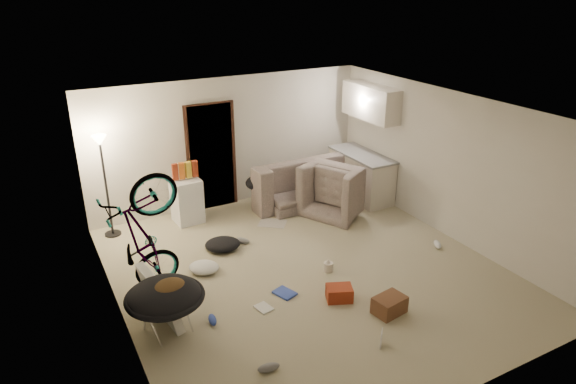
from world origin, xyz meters
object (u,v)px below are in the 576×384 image
kitchen_counter (361,176)px  tv_box (160,298)px  sofa (302,183)px  drink_case_b (339,293)px  floor_lamp (103,164)px  bicycle (146,264)px  mini_fridge (187,201)px  juicer (328,266)px  saucer_chair (166,303)px  armchair (340,192)px  drink_case_a (389,305)px

kitchen_counter → tv_box: bearing=-155.9°
sofa → drink_case_b: bearing=67.5°
kitchen_counter → sofa: 1.21m
floor_lamp → drink_case_b: bearing=-55.8°
bicycle → tv_box: 0.66m
mini_fridge → juicer: (1.34, -2.72, -0.33)m
saucer_chair → bicycle: bearing=90.0°
armchair → juicer: armchair is taller
armchair → drink_case_a: 3.35m
bicycle → saucer_chair: (-0.00, -0.94, -0.08)m
floor_lamp → tv_box: bearing=-87.9°
saucer_chair → drink_case_b: saucer_chair is taller
drink_case_b → juicer: same height
floor_lamp → bicycle: floor_lamp is taller
floor_lamp → mini_fridge: floor_lamp is taller
tv_box → drink_case_a: size_ratio=2.29×
mini_fridge → saucer_chair: bearing=-116.6°
mini_fridge → saucer_chair: 3.22m
kitchen_counter → mini_fridge: 3.53m
bicycle → juicer: (2.58, -0.68, -0.41)m
saucer_chair → drink_case_b: size_ratio=2.80×
armchair → juicer: size_ratio=5.41×
sofa → saucer_chair: bearing=37.4°
juicer → tv_box: bearing=178.9°
kitchen_counter → mini_fridge: bearing=171.0°
sofa → tv_box: size_ratio=2.39×
drink_case_a → juicer: bearing=87.5°
sofa → mini_fridge: size_ratio=2.81×
kitchen_counter → drink_case_a: size_ratio=3.56×
mini_fridge → tv_box: 2.95m
floor_lamp → sofa: bearing=-3.1°
saucer_chair → tv_box: saucer_chair is taller
sofa → armchair: armchair is taller
bicycle → mini_fridge: size_ratio=2.30×
tv_box → kitchen_counter: bearing=16.7°
kitchen_counter → drink_case_a: kitchen_counter is taller
tv_box → armchair: bearing=16.3°
mini_fridge → kitchen_counter: bearing=-12.9°
mini_fridge → saucer_chair: mini_fridge is taller
armchair → juicer: bearing=114.8°
bicycle → tv_box: bicycle is taller
drink_case_a → floor_lamp: bearing=115.5°
kitchen_counter → sofa: size_ratio=0.65×
drink_case_b → juicer: size_ratio=1.72×
armchair → tv_box: armchair is taller
tv_box → juicer: tv_box is taller
floor_lamp → mini_fridge: bearing=-4.3°
kitchen_counter → tv_box: kitchen_counter is taller
drink_case_b → drink_case_a: bearing=-30.6°
floor_lamp → armchair: (4.09, -1.01, -0.94)m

